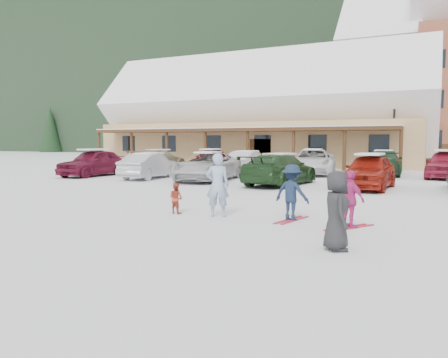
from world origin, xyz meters
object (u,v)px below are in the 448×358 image
at_px(parked_car_8, 210,159).
at_px(parked_car_1, 149,166).
at_px(parked_car_11, 383,163).
at_px(parked_car_2, 208,166).
at_px(parked_car_7, 158,159).
at_px(child_magenta, 350,200).
at_px(parked_car_3, 280,169).
at_px(parked_car_12, 446,164).
at_px(parked_car_10, 313,162).
at_px(parked_car_9, 247,162).
at_px(parked_car_0, 94,163).
at_px(parked_car_4, 369,171).
at_px(day_lodge, 259,120).
at_px(bystander_dark, 336,211).
at_px(child_navy, 292,193).
at_px(lamp_post, 394,123).
at_px(toddler_red, 176,198).
at_px(adult_skier, 218,185).

bearing_deg(parked_car_8, parked_car_1, -91.58).
xyz_separation_m(parked_car_8, parked_car_11, (11.54, 0.08, 0.00)).
height_order(parked_car_2, parked_car_7, parked_car_2).
bearing_deg(child_magenta, parked_car_3, -30.76).
bearing_deg(parked_car_8, parked_car_2, -67.19).
xyz_separation_m(parked_car_3, parked_car_12, (7.05, 7.43, 0.05)).
distance_m(parked_car_2, parked_car_10, 7.48).
distance_m(parked_car_9, parked_car_10, 4.23).
distance_m(parked_car_1, parked_car_3, 7.51).
height_order(parked_car_8, parked_car_10, parked_car_10).
distance_m(parked_car_0, parked_car_4, 15.42).
bearing_deg(parked_car_7, parked_car_0, 98.29).
height_order(day_lodge, bystander_dark, day_lodge).
xyz_separation_m(day_lodge, parked_car_0, (-3.36, -18.10, -3.16)).
xyz_separation_m(bystander_dark, parked_car_3, (-4.79, 11.17, -0.02)).
distance_m(day_lodge, child_navy, 29.40).
xyz_separation_m(child_magenta, parked_car_0, (-16.12, 9.24, 0.10)).
bearing_deg(parked_car_8, bystander_dark, -60.44).
bearing_deg(parked_car_4, bystander_dark, -82.78).
height_order(lamp_post, parked_car_3, lamp_post).
distance_m(toddler_red, parked_car_1, 11.77).
bearing_deg(parked_car_9, child_navy, 115.99).
distance_m(bystander_dark, parked_car_1, 16.79).
height_order(adult_skier, parked_car_3, adult_skier).
relative_size(parked_car_0, parked_car_9, 1.08).
bearing_deg(child_magenta, parked_car_4, -53.94).
bearing_deg(parked_car_10, parked_car_7, 169.57).
height_order(parked_car_2, parked_car_9, parked_car_2).
bearing_deg(parked_car_3, parked_car_12, -126.53).
relative_size(parked_car_0, parked_car_3, 0.92).
bearing_deg(parked_car_1, parked_car_0, -5.38).
distance_m(adult_skier, parked_car_2, 10.82).
distance_m(child_navy, parked_car_12, 16.45).
height_order(bystander_dark, parked_car_2, bystander_dark).
distance_m(parked_car_7, parked_car_10, 11.46).
height_order(parked_car_4, parked_car_8, parked_car_4).
height_order(parked_car_4, parked_car_10, parked_car_10).
xyz_separation_m(toddler_red, parked_car_1, (-7.38, 9.17, 0.25)).
relative_size(parked_car_0, parked_car_12, 1.01).
bearing_deg(bystander_dark, parked_car_8, 6.93).
bearing_deg(lamp_post, parked_car_10, -116.66).
distance_m(parked_car_8, parked_car_12, 14.84).
bearing_deg(day_lodge, parked_car_4, -56.62).
bearing_deg(parked_car_0, day_lodge, 81.49).
xyz_separation_m(parked_car_3, parked_car_9, (-4.42, 6.76, -0.03)).
bearing_deg(parked_car_7, parked_car_2, 145.28).
bearing_deg(toddler_red, parked_car_9, -65.23).
relative_size(parked_car_2, parked_car_10, 0.95).
bearing_deg(child_magenta, day_lodge, -33.36).
bearing_deg(parked_car_1, parked_car_8, -92.61).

